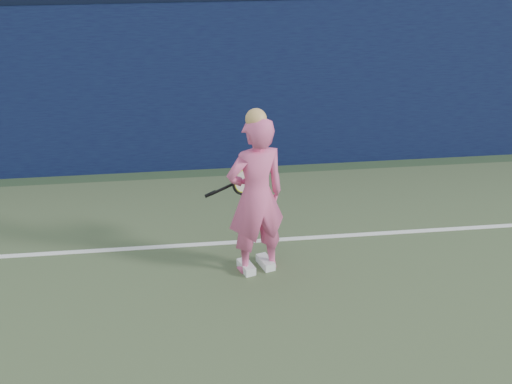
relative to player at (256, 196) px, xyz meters
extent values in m
cube|color=#0B0E34|center=(-0.30, 3.10, 0.33)|extent=(24.00, 0.40, 2.50)
imported|color=#E75990|center=(0.00, 0.00, -0.01)|extent=(0.76, 0.61, 1.82)
sphere|color=tan|center=(0.00, 0.00, 0.87)|extent=(0.22, 0.22, 0.22)
cube|color=white|center=(0.11, 0.04, -0.87)|extent=(0.20, 0.30, 0.10)
cube|color=white|center=(-0.11, -0.04, -0.87)|extent=(0.20, 0.30, 0.10)
torus|color=black|center=(-0.08, 0.42, 0.00)|extent=(0.32, 0.22, 0.34)
torus|color=#CFED16|center=(-0.08, 0.42, 0.00)|extent=(0.26, 0.17, 0.28)
cylinder|color=beige|center=(-0.08, 0.42, 0.00)|extent=(0.25, 0.16, 0.28)
cylinder|color=black|center=(-0.33, 0.38, -0.07)|extent=(0.30, 0.13, 0.11)
cylinder|color=black|center=(-0.47, 0.35, -0.11)|extent=(0.14, 0.08, 0.07)
cube|color=white|center=(-0.30, 0.60, -0.90)|extent=(11.00, 0.08, 0.01)
camera|label=1|loc=(-0.75, -6.14, 3.01)|focal=45.00mm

